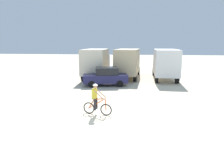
{
  "coord_description": "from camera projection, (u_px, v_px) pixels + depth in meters",
  "views": [
    {
      "loc": [
        1.46,
        -9.72,
        4.04
      ],
      "look_at": [
        -0.26,
        4.36,
        1.1
      ],
      "focal_mm": 31.93,
      "sensor_mm": 36.0,
      "label": 1
    }
  ],
  "objects": [
    {
      "name": "ground_plane",
      "position": [
        107.0,
        121.0,
        10.44
      ],
      "size": [
        120.0,
        120.0,
        0.0
      ],
      "primitive_type": "plane",
      "color": "beige"
    },
    {
      "name": "box_truck_cream_rv",
      "position": [
        97.0,
        62.0,
        23.09
      ],
      "size": [
        2.44,
        6.77,
        3.35
      ],
      "color": "beige",
      "rests_on": "ground"
    },
    {
      "name": "box_truck_tan_camper",
      "position": [
        128.0,
        62.0,
        23.17
      ],
      "size": [
        2.85,
        6.9,
        3.35
      ],
      "color": "#CCB78E",
      "rests_on": "ground"
    },
    {
      "name": "box_truck_avon_van",
      "position": [
        165.0,
        63.0,
        22.18
      ],
      "size": [
        2.56,
        6.81,
        3.35
      ],
      "color": "white",
      "rests_on": "ground"
    },
    {
      "name": "sedan_parked",
      "position": [
        106.0,
        76.0,
        19.05
      ],
      "size": [
        4.46,
        2.54,
        1.76
      ],
      "color": "#1E1E4C",
      "rests_on": "ground"
    },
    {
      "name": "cyclist_orange_shirt",
      "position": [
        96.0,
        100.0,
        11.28
      ],
      "size": [
        1.71,
        0.55,
        1.82
      ],
      "color": "black",
      "rests_on": "ground"
    }
  ]
}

